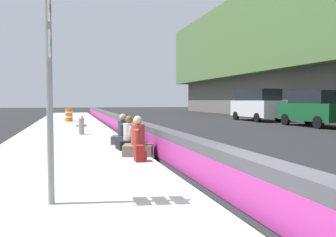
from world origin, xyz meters
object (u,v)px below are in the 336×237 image
Objects in this scene: seated_person_middle at (129,139)px; backpack at (140,153)px; seated_person_foreground at (138,143)px; parked_car_fourth at (257,104)px; parked_car_third at (314,108)px; route_sign_post at (49,60)px; fire_hydrant at (81,124)px; construction_barrel at (69,115)px; seated_person_rear at (123,134)px.

seated_person_middle reaches higher than backpack.
seated_person_foreground is 0.21× the size of parked_car_fourth.
seated_person_foreground is 0.23× the size of parked_car_third.
seated_person_foreground is 1.05× the size of seated_person_middle.
parked_car_third is (12.58, -15.13, -1.05)m from route_sign_post.
fire_hydrant is 14.61m from parked_car_third.
seated_person_foreground is 15.72m from parked_car_third.
backpack is at bearing -170.63° from fire_hydrant.
parked_car_third reaches higher than construction_barrel.
route_sign_post is 4.74m from seated_person_foreground.
route_sign_post is 3.28× the size of seated_person_foreground.
seated_person_middle is 1.26m from seated_person_rear.
backpack is (-3.44, 0.11, -0.14)m from seated_person_rear.
seated_person_foreground is at bearing 123.57° from parked_car_third.
seated_person_foreground is 1.28m from seated_person_middle.
seated_person_foreground is 1.15× the size of construction_barrel.
seated_person_middle is 2.60× the size of backpack.
seated_person_middle is 1.10× the size of construction_barrel.
seated_person_foreground reaches higher than seated_person_rear.
fire_hydrant is 0.85× the size of seated_person_middle.
backpack is 0.08× the size of parked_car_fourth.
parked_car_third is 6.28m from parked_car_fourth.
construction_barrel is (16.22, 1.89, 0.14)m from seated_person_foreground.
parked_car_fourth is (18.85, -14.84, -0.88)m from route_sign_post.
parked_car_fourth is (15.84, -12.92, 1.02)m from backpack.
seated_person_middle is 0.22× the size of parked_car_third.
seated_person_foreground is 2.74× the size of backpack.
seated_person_middle is (1.28, 0.02, -0.02)m from seated_person_foreground.
seated_person_middle is 15.07m from parked_car_third.
seated_person_foreground is at bearing -173.36° from construction_barrel.
parked_car_fourth is (14.95, -12.79, 0.87)m from seated_person_foreground.
parked_car_third is at bearing -80.58° from fire_hydrant.
route_sign_post is at bearing 152.31° from seated_person_foreground.
parked_car_fourth reaches higher than parked_car_third.
seated_person_rear is 13.80m from construction_barrel.
seated_person_rear is at bearing -1.77° from backpack.
seated_person_rear is 0.21× the size of parked_car_fourth.
backpack is at bearing 171.83° from seated_person_foreground.
seated_person_middle reaches higher than fire_hydrant.
construction_barrel is (20.12, -0.16, -1.61)m from route_sign_post.
parked_car_third is (8.68, -13.09, 0.70)m from seated_person_foreground.
parked_car_fourth reaches higher than seated_person_foreground.
seated_person_foreground reaches higher than fire_hydrant.
parked_car_third is at bearing -177.28° from parked_car_fourth.
seated_person_middle is at bearing -165.51° from fire_hydrant.
route_sign_post is 20.18m from construction_barrel.
route_sign_post is at bearing 141.80° from parked_car_fourth.
construction_barrel is (14.93, 1.87, 0.15)m from seated_person_middle.
seated_person_middle reaches higher than construction_barrel.
route_sign_post reaches higher than seated_person_rear.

